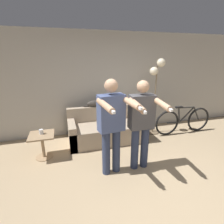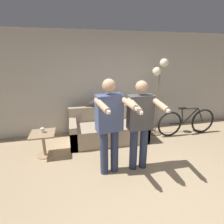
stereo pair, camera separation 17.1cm
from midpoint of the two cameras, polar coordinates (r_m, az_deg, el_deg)
name	(u,v)px [view 2 (the right image)]	position (r m, az deg, el deg)	size (l,w,h in m)	color
ground_plane	(149,193)	(3.02, 13.90, -24.27)	(16.00, 16.00, 0.00)	tan
wall_back	(112,84)	(4.69, 1.03, 9.22)	(10.00, 0.05, 2.60)	#B7B2A8
couch	(108,130)	(4.32, -0.14, -5.82)	(1.83, 0.84, 0.79)	tan
person_left	(110,122)	(2.87, 0.93, -3.36)	(0.56, 0.72, 1.67)	#2D3856
person_right	(140,121)	(3.04, 10.84, -2.98)	(0.50, 0.67, 1.63)	#2D3856
cat	(97,103)	(4.37, -3.84, 2.93)	(0.50, 0.14, 0.19)	#3D3833
floor_lamp	(159,78)	(4.56, 16.30, 10.68)	(0.39, 0.35, 1.95)	#756047
side_table	(43,139)	(3.85, -20.34, -8.39)	(0.48, 0.48, 0.52)	#A38460
cup	(42,130)	(3.80, -20.60, -5.61)	(0.08, 0.08, 0.09)	white
bicycle	(187,122)	(5.01, 24.10, -3.00)	(1.65, 0.07, 0.76)	black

